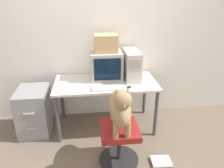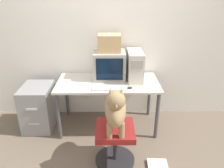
# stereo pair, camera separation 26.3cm
# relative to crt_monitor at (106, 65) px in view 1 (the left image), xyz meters

# --- Properties ---
(ground_plane) EXTENTS (12.00, 12.00, 0.00)m
(ground_plane) POSITION_rel_crt_monitor_xyz_m (-0.02, -0.52, -0.93)
(ground_plane) COLOR #6B5B4C
(wall_back) EXTENTS (8.00, 0.05, 2.60)m
(wall_back) POSITION_rel_crt_monitor_xyz_m (-0.02, 0.27, 0.37)
(wall_back) COLOR white
(wall_back) RESTS_ON ground_plane
(desk) EXTENTS (1.45, 0.73, 0.73)m
(desk) POSITION_rel_crt_monitor_xyz_m (-0.02, -0.16, -0.28)
(desk) COLOR silver
(desk) RESTS_ON ground_plane
(crt_monitor) EXTENTS (0.45, 0.39, 0.40)m
(crt_monitor) POSITION_rel_crt_monitor_xyz_m (0.00, 0.00, 0.00)
(crt_monitor) COLOR #B7B2A8
(crt_monitor) RESTS_ON desk
(pc_tower) EXTENTS (0.21, 0.49, 0.42)m
(pc_tower) POSITION_rel_crt_monitor_xyz_m (0.36, -0.05, 0.01)
(pc_tower) COLOR beige
(pc_tower) RESTS_ON desk
(keyboard) EXTENTS (0.42, 0.17, 0.03)m
(keyboard) POSITION_rel_crt_monitor_xyz_m (-0.02, -0.40, -0.19)
(keyboard) COLOR silver
(keyboard) RESTS_ON desk
(computer_mouse) EXTENTS (0.07, 0.04, 0.03)m
(computer_mouse) POSITION_rel_crt_monitor_xyz_m (0.27, -0.40, -0.18)
(computer_mouse) COLOR #333333
(computer_mouse) RESTS_ON desk
(office_chair) EXTENTS (0.48, 0.48, 0.49)m
(office_chair) POSITION_rel_crt_monitor_xyz_m (0.06, -0.93, -0.65)
(office_chair) COLOR #262628
(office_chair) RESTS_ON ground_plane
(dog) EXTENTS (0.23, 0.60, 0.57)m
(dog) POSITION_rel_crt_monitor_xyz_m (0.06, -0.98, -0.15)
(dog) COLOR #9E7F56
(dog) RESTS_ON office_chair
(filing_cabinet) EXTENTS (0.42, 0.56, 0.66)m
(filing_cabinet) POSITION_rel_crt_monitor_xyz_m (-1.06, -0.15, -0.60)
(filing_cabinet) COLOR gray
(filing_cabinet) RESTS_ON ground_plane
(cardboard_box) EXTENTS (0.32, 0.26, 0.24)m
(cardboard_box) POSITION_rel_crt_monitor_xyz_m (-0.00, 0.00, 0.32)
(cardboard_box) COLOR tan
(cardboard_box) RESTS_ON crt_monitor
(book_stack_floor) EXTENTS (0.25, 0.21, 0.04)m
(book_stack_floor) POSITION_rel_crt_monitor_xyz_m (0.57, -1.03, -0.91)
(book_stack_floor) COLOR gold
(book_stack_floor) RESTS_ON ground_plane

